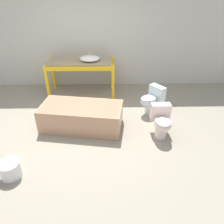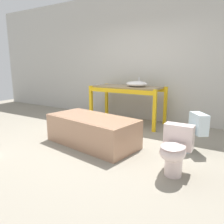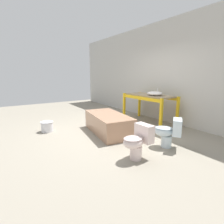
{
  "view_description": "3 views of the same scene",
  "coord_description": "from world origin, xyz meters",
  "views": [
    {
      "loc": [
        0.56,
        -3.85,
        2.64
      ],
      "look_at": [
        0.63,
        -0.43,
        0.59
      ],
      "focal_mm": 35.0,
      "sensor_mm": 36.0,
      "label": 1
    },
    {
      "loc": [
        2.25,
        -3.04,
        1.39
      ],
      "look_at": [
        0.58,
        -0.29,
        0.7
      ],
      "focal_mm": 35.0,
      "sensor_mm": 36.0,
      "label": 2
    },
    {
      "loc": [
        3.81,
        -2.44,
        1.52
      ],
      "look_at": [
        0.54,
        -0.26,
        0.68
      ],
      "focal_mm": 28.0,
      "sensor_mm": 36.0,
      "label": 3
    }
  ],
  "objects": [
    {
      "name": "ground_plane",
      "position": [
        0.0,
        0.0,
        0.0
      ],
      "size": [
        12.0,
        12.0,
        0.0
      ],
      "primitive_type": "plane",
      "color": "gray"
    },
    {
      "name": "warehouse_wall_rear",
      "position": [
        0.0,
        2.21,
        1.6
      ],
      "size": [
        10.8,
        0.08,
        3.2
      ],
      "color": "beige",
      "rests_on": "ground_plane"
    },
    {
      "name": "shelving_rack",
      "position": [
        -0.13,
        1.6,
        0.76
      ],
      "size": [
        1.72,
        0.78,
        0.9
      ],
      "color": "yellow",
      "rests_on": "ground_plane"
    },
    {
      "name": "sink_basin",
      "position": [
        0.11,
        1.59,
        0.97
      ],
      "size": [
        0.5,
        0.42,
        0.21
      ],
      "color": "white",
      "rests_on": "shelving_rack"
    },
    {
      "name": "bathtub_main",
      "position": [
        0.01,
        -0.04,
        0.29
      ],
      "size": [
        1.73,
        1.02,
        0.5
      ],
      "rotation": [
        0.0,
        0.0,
        -0.16
      ],
      "color": "tan",
      "rests_on": "ground_plane"
    },
    {
      "name": "toilet_near",
      "position": [
        1.58,
        -0.4,
        0.35
      ],
      "size": [
        0.37,
        0.55,
        0.63
      ],
      "rotation": [
        0.0,
        0.0,
        0.01
      ],
      "color": "silver",
      "rests_on": "ground_plane"
    },
    {
      "name": "toilet_far",
      "position": [
        1.55,
        0.5,
        0.35
      ],
      "size": [
        0.64,
        0.6,
        0.63
      ],
      "rotation": [
        0.0,
        0.0,
        -0.94
      ],
      "color": "silver",
      "rests_on": "ground_plane"
    },
    {
      "name": "bucket_white",
      "position": [
        -0.97,
        -1.38,
        0.15
      ],
      "size": [
        0.33,
        0.33,
        0.28
      ],
      "color": "silver",
      "rests_on": "ground_plane"
    }
  ]
}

